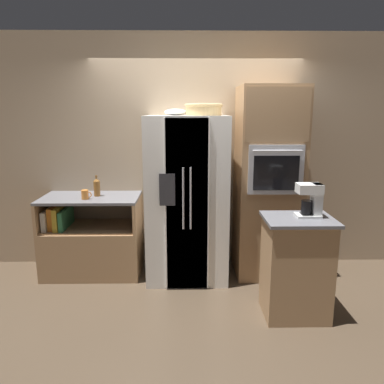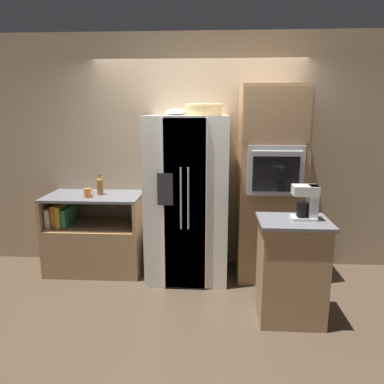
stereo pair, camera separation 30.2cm
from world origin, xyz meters
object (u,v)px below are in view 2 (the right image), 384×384
Objects in this scene: wall_oven at (270,184)px; fruit_bowl at (176,112)px; bottle_tall at (100,185)px; mug at (88,193)px; refrigerator at (187,198)px; coffee_maker at (308,201)px; wicker_basket at (204,109)px.

wall_oven is 1.32m from fruit_bowl.
mug is (-0.10, -0.16, -0.06)m from bottle_tall.
coffee_maker is at bearing -37.80° from refrigerator.
wall_oven is 1.98m from bottle_tall.
wall_oven is at bearing 3.79° from refrigerator.
wicker_basket is at bearing -16.56° from fruit_bowl.
fruit_bowl is (-0.30, 0.09, -0.03)m from wicker_basket.
refrigerator is at bearing -14.84° from fruit_bowl.
wall_oven is at bearing 9.06° from wicker_basket.
wicker_basket reaches higher than coffee_maker.
mug is at bearing -176.96° from wall_oven.
refrigerator is 7.50× the size of fruit_bowl.
mug is (-1.14, -0.05, 0.06)m from refrigerator.
wall_oven is at bearing 101.69° from coffee_maker.
wall_oven reaches higher than wicker_basket.
bottle_tall is (-1.98, 0.05, -0.05)m from wall_oven.
refrigerator reaches higher than mug.
coffee_maker is (2.17, -0.99, 0.08)m from bottle_tall.
bottle_tall is (-1.23, 0.17, -0.88)m from wicker_basket.
refrigerator is 16.00× the size of mug.
bottle_tall is at bearing 59.00° from mug.
wall_oven is at bearing -1.43° from bottle_tall.
wall_oven is 7.09× the size of coffee_maker.
fruit_bowl is 0.81× the size of coffee_maker.
bottle_tall reaches higher than mug.
bottle_tall is (-1.04, 0.11, 0.12)m from refrigerator.
wicker_basket is 1.32× the size of coffee_maker.
bottle_tall is at bearing 173.92° from refrigerator.
wall_oven reaches higher than coffee_maker.
wicker_basket is 3.49× the size of mug.
wall_oven is 0.96m from coffee_maker.
bottle_tall is 0.79× the size of coffee_maker.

